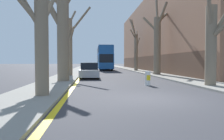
# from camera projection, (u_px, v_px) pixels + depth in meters

# --- Properties ---
(ground_plane) EXTENTS (300.00, 300.00, 0.00)m
(ground_plane) POSITION_uv_depth(u_px,v_px,m) (152.00, 99.00, 9.27)
(ground_plane) COLOR #333338
(sidewalk_left) EXTENTS (2.72, 120.00, 0.12)m
(sidewalk_left) POSITION_uv_depth(u_px,v_px,m) (82.00, 67.00, 58.57)
(sidewalk_left) COLOR gray
(sidewalk_left) RESTS_ON ground
(sidewalk_right) EXTENTS (2.72, 120.00, 0.12)m
(sidewalk_right) POSITION_uv_depth(u_px,v_px,m) (121.00, 67.00, 59.50)
(sidewalk_right) COLOR gray
(sidewalk_right) RESTS_ON ground
(building_facade_right) EXTENTS (10.08, 47.88, 12.59)m
(building_facade_right) POSITION_uv_depth(u_px,v_px,m) (170.00, 36.00, 39.75)
(building_facade_right) COLOR #93664C
(building_facade_right) RESTS_ON ground
(kerb_line_stripe) EXTENTS (0.24, 120.00, 0.01)m
(kerb_line_stripe) POSITION_uv_depth(u_px,v_px,m) (88.00, 67.00, 58.71)
(kerb_line_stripe) COLOR yellow
(kerb_line_stripe) RESTS_ON ground
(street_tree_left_0) EXTENTS (2.15, 2.53, 7.46)m
(street_tree_left_0) POSITION_uv_depth(u_px,v_px,m) (40.00, 32.00, 9.47)
(street_tree_left_0) COLOR #7A6B56
(street_tree_left_0) RESTS_ON ground
(street_tree_left_1) EXTENTS (3.11, 1.97, 8.10)m
(street_tree_left_1) POSITION_uv_depth(u_px,v_px,m) (62.00, 32.00, 16.60)
(street_tree_left_1) COLOR #7A6B56
(street_tree_left_1) RESTS_ON ground
(street_tree_left_2) EXTENTS (3.51, 2.61, 7.40)m
(street_tree_left_2) POSITION_uv_depth(u_px,v_px,m) (70.00, 44.00, 23.25)
(street_tree_left_2) COLOR #7A6B56
(street_tree_left_2) RESTS_ON ground
(street_tree_right_0) EXTENTS (2.81, 3.40, 6.58)m
(street_tree_right_0) POSITION_uv_depth(u_px,v_px,m) (213.00, 40.00, 13.33)
(street_tree_right_0) COLOR #7A6B56
(street_tree_right_0) RESTS_ON ground
(street_tree_right_1) EXTENTS (3.44, 3.58, 9.30)m
(street_tree_right_1) POSITION_uv_depth(u_px,v_px,m) (157.00, 41.00, 25.32)
(street_tree_right_1) COLOR #7A6B56
(street_tree_right_1) RESTS_ON ground
(street_tree_right_2) EXTENTS (2.35, 5.31, 8.93)m
(street_tree_right_2) POSITION_uv_depth(u_px,v_px,m) (136.00, 48.00, 36.42)
(street_tree_right_2) COLOR #7A6B56
(street_tree_right_2) RESTS_ON ground
(double_decker_bus) EXTENTS (2.61, 11.20, 4.39)m
(double_decker_bus) POSITION_uv_depth(u_px,v_px,m) (105.00, 57.00, 41.43)
(double_decker_bus) COLOR #19519E
(double_decker_bus) RESTS_ON ground
(parked_car_0) EXTENTS (1.80, 4.04, 1.48)m
(parked_car_0) POSITION_uv_depth(u_px,v_px,m) (89.00, 71.00, 20.92)
(parked_car_0) COLOR #9EA3AD
(parked_car_0) RESTS_ON ground
(parked_car_1) EXTENTS (1.86, 4.03, 1.47)m
(parked_car_1) POSITION_uv_depth(u_px,v_px,m) (90.00, 69.00, 27.36)
(parked_car_1) COLOR maroon
(parked_car_1) RESTS_ON ground
(traffic_bollard) EXTENTS (0.36, 0.37, 0.95)m
(traffic_bollard) POSITION_uv_depth(u_px,v_px,m) (148.00, 78.00, 14.55)
(traffic_bollard) COLOR white
(traffic_bollard) RESTS_ON ground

